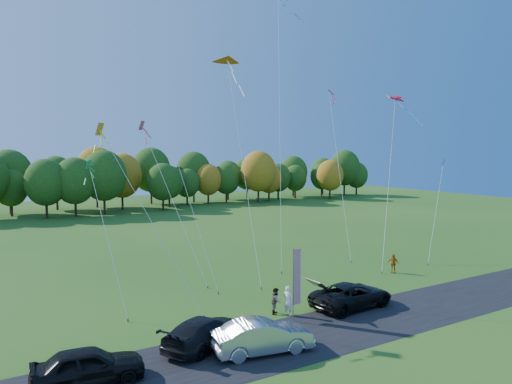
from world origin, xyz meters
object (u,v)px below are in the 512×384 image
black_suv (352,295)px  person_east (393,263)px  silver_sedan (263,336)px  feather_flag (296,276)px

black_suv → person_east: bearing=-64.7°
black_suv → person_east: black_suv is taller
black_suv → silver_sedan: 9.20m
silver_sedan → feather_flag: feather_flag is taller
feather_flag → black_suv: bearing=1.7°
silver_sedan → black_suv: bearing=-60.5°
person_east → feather_flag: bearing=-98.7°
silver_sedan → person_east: bearing=-55.5°
person_east → feather_flag: 14.65m
silver_sedan → person_east: size_ratio=3.24×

